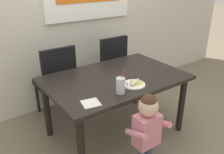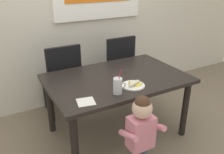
% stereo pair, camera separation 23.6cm
% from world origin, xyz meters
% --- Properties ---
extents(ground_plane, '(24.00, 24.00, 0.00)m').
position_xyz_m(ground_plane, '(0.00, 0.00, 0.00)').
color(ground_plane, '#7A6B56').
extents(dining_table, '(1.47, 0.96, 0.72)m').
position_xyz_m(dining_table, '(0.00, 0.00, 0.63)').
color(dining_table, black).
rests_on(dining_table, ground).
extents(dining_chair_left, '(0.44, 0.44, 0.96)m').
position_xyz_m(dining_chair_left, '(-0.39, 0.69, 0.54)').
color(dining_chair_left, black).
rests_on(dining_chair_left, ground).
extents(dining_chair_right, '(0.44, 0.44, 0.96)m').
position_xyz_m(dining_chair_right, '(0.41, 0.72, 0.54)').
color(dining_chair_right, black).
rests_on(dining_chair_right, ground).
extents(toddler_standing, '(0.33, 0.24, 0.84)m').
position_xyz_m(toddler_standing, '(-0.15, -0.67, 0.53)').
color(toddler_standing, '#3F4760').
rests_on(toddler_standing, ground).
extents(milk_cup, '(0.13, 0.08, 0.25)m').
position_xyz_m(milk_cup, '(-0.18, -0.33, 0.78)').
color(milk_cup, silver).
rests_on(milk_cup, dining_table).
extents(snack_plate, '(0.23, 0.23, 0.01)m').
position_xyz_m(snack_plate, '(0.03, -0.27, 0.72)').
color(snack_plate, white).
rests_on(snack_plate, dining_table).
extents(peeled_banana, '(0.18, 0.13, 0.07)m').
position_xyz_m(peeled_banana, '(0.03, -0.28, 0.75)').
color(peeled_banana, '#F4EAC6').
rests_on(peeled_banana, snack_plate).
extents(paper_napkin, '(0.18, 0.18, 0.00)m').
position_xyz_m(paper_napkin, '(-0.50, -0.34, 0.72)').
color(paper_napkin, white).
rests_on(paper_napkin, dining_table).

